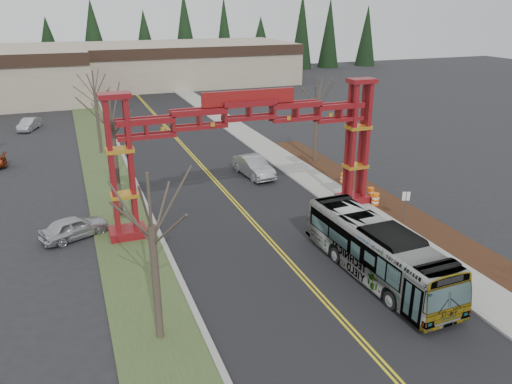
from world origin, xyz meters
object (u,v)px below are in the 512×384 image
bare_tree_median_mid (112,124)px  transit_bus (377,251)px  bare_tree_median_far (95,93)px  barrel_north (343,179)px  street_sign (406,201)px  gateway_arch (249,132)px  parked_car_far_a (29,124)px  bare_tree_right_far (317,102)px  barrel_south (375,200)px  silver_sedan (254,166)px  parked_car_near_a (74,227)px  barrel_mid (371,194)px  bare_tree_median_near (151,226)px  retail_building_east (183,63)px

bare_tree_median_mid → transit_bus: bearing=-48.4°
transit_bus → bare_tree_median_far: bearing=109.5°
barrel_north → street_sign: bearing=-90.6°
gateway_arch → street_sign: (9.26, -4.25, -4.41)m
parked_car_far_a → bare_tree_right_far: (24.87, -22.58, 4.80)m
barrel_south → silver_sedan: bearing=121.5°
parked_car_near_a → silver_sedan: bearing=-87.6°
gateway_arch → transit_bus: (3.60, -9.46, -4.49)m
barrel_north → barrel_south: bearing=-92.5°
transit_bus → bare_tree_median_mid: bare_tree_median_mid is taller
silver_sedan → barrel_north: silver_sedan is taller
barrel_mid → barrel_north: barrel_north is taller
bare_tree_median_near → barrel_south: size_ratio=7.63×
retail_building_east → silver_sedan: size_ratio=7.57×
gateway_arch → silver_sedan: gateway_arch is taller
retail_building_east → barrel_north: retail_building_east is taller
retail_building_east → parked_car_far_a: size_ratio=9.37×
gateway_arch → retail_building_east: 62.80m
parked_car_far_a → barrel_north: 37.69m
silver_sedan → barrel_north: bearing=-43.4°
retail_building_east → transit_bus: retail_building_east is taller
bare_tree_median_mid → barrel_north: bare_tree_median_mid is taller
barrel_mid → barrel_north: bearing=93.7°
parked_car_near_a → barrel_south: 20.32m
parked_car_near_a → parked_car_far_a: size_ratio=1.02×
transit_bus → barrel_north: (5.73, 13.15, -1.03)m
barrel_mid → gateway_arch: bearing=-179.1°
transit_bus → bare_tree_right_far: 20.86m
barrel_south → barrel_north: 4.82m
street_sign → bare_tree_median_near: bearing=-159.7°
barrel_south → barrel_mid: size_ratio=1.10×
silver_sedan → street_sign: street_sign is taller
silver_sedan → parked_car_near_a: (-14.46, -7.13, -0.12)m
retail_building_east → parked_car_far_a: retail_building_east is taller
silver_sedan → bare_tree_median_far: size_ratio=0.64×
transit_bus → bare_tree_median_mid: 18.14m
street_sign → barrel_south: street_sign is taller
silver_sedan → bare_tree_median_far: bare_tree_median_far is taller
retail_building_east → bare_tree_right_far: size_ratio=4.98×
transit_bus → bare_tree_median_mid: size_ratio=1.26×
parked_car_far_a → barrel_mid: size_ratio=4.49×
parked_car_near_a → barrel_north: size_ratio=4.46×
retail_building_east → street_sign: size_ratio=17.43×
retail_building_east → barrel_south: retail_building_east is taller
parked_car_near_a → bare_tree_median_far: bearing=-33.2°
bare_tree_median_far → retail_building_east: bearing=66.9°
parked_car_near_a → barrel_mid: 20.66m
bare_tree_median_far → bare_tree_right_far: 20.50m
barrel_south → barrel_north: barrel_south is taller
parked_car_far_a → bare_tree_median_far: (6.87, -12.77, 5.15)m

